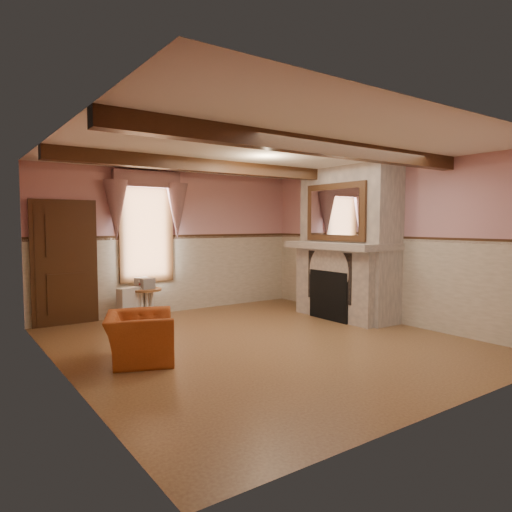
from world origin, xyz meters
TOP-DOWN VIEW (x-y plane):
  - floor at (0.00, 0.00)m, footprint 5.50×6.00m
  - ceiling at (0.00, 0.00)m, footprint 5.50×6.00m
  - wall_back at (0.00, 3.00)m, footprint 5.50×0.02m
  - wall_front at (0.00, -3.00)m, footprint 5.50×0.02m
  - wall_left at (-2.75, 0.00)m, footprint 0.02×6.00m
  - wall_right at (2.75, 0.00)m, footprint 0.02×6.00m
  - wainscot at (0.00, 0.00)m, footprint 5.50×6.00m
  - chair_rail at (0.00, 0.00)m, footprint 5.50×6.00m
  - firebox at (2.00, 0.60)m, footprint 0.20×0.95m
  - armchair at (-1.82, 0.16)m, footprint 1.12×1.18m
  - side_table at (-0.72, 2.70)m, footprint 0.64×0.64m
  - book_stack at (-0.74, 2.73)m, footprint 0.32×0.37m
  - radiator at (-0.95, 2.70)m, footprint 0.72×0.41m
  - bowl at (2.24, 0.64)m, footprint 0.37×0.37m
  - mantel_clock at (2.24, 1.40)m, footprint 0.14×0.24m
  - oil_lamp at (2.24, 1.01)m, footprint 0.11×0.11m
  - candle_red at (2.24, -0.21)m, footprint 0.06×0.06m
  - jar_yellow at (2.24, 0.42)m, footprint 0.06×0.06m
  - fireplace at (2.42, 0.60)m, footprint 0.85×2.00m
  - mantel at (2.24, 0.60)m, footprint 1.05×2.05m
  - overmantel_mirror at (2.06, 0.60)m, footprint 0.06×1.44m
  - door at (-2.10, 2.94)m, footprint 1.10×0.10m
  - window at (-0.60, 2.97)m, footprint 1.06×0.08m
  - window_drapes at (-0.60, 2.88)m, footprint 1.30×0.14m
  - ceiling_beam_front at (0.00, -1.20)m, footprint 5.50×0.18m
  - ceiling_beam_back at (0.00, 1.20)m, footprint 5.50×0.18m

SIDE VIEW (x-z plane):
  - floor at x=0.00m, z-range -0.01..0.01m
  - side_table at x=-0.72m, z-range 0.00..0.55m
  - radiator at x=-0.95m, z-range 0.00..0.60m
  - armchair at x=-1.82m, z-range 0.00..0.61m
  - firebox at x=2.00m, z-range 0.00..0.90m
  - book_stack at x=-0.74m, z-range 0.55..0.75m
  - wainscot at x=0.00m, z-range 0.00..1.50m
  - door at x=-2.10m, z-range 0.00..2.10m
  - mantel at x=2.24m, z-range 1.30..1.42m
  - wall_back at x=0.00m, z-range 0.00..2.80m
  - wall_front at x=0.00m, z-range 0.00..2.80m
  - wall_left at x=-2.75m, z-range 0.00..2.80m
  - wall_right at x=2.75m, z-range 0.00..2.80m
  - fireplace at x=2.42m, z-range 0.00..2.80m
  - bowl at x=2.24m, z-range 1.42..1.51m
  - jar_yellow at x=2.24m, z-range 1.42..1.54m
  - chair_rail at x=0.00m, z-range 1.46..1.54m
  - candle_red at x=2.24m, z-range 1.42..1.58m
  - mantel_clock at x=2.24m, z-range 1.42..1.62m
  - oil_lamp at x=2.24m, z-range 1.42..1.70m
  - window at x=-0.60m, z-range 0.64..2.66m
  - overmantel_mirror at x=2.06m, z-range 1.45..2.49m
  - window_drapes at x=-0.60m, z-range 1.55..2.95m
  - ceiling_beam_front at x=0.00m, z-range 2.60..2.80m
  - ceiling_beam_back at x=0.00m, z-range 2.60..2.80m
  - ceiling at x=0.00m, z-range 2.79..2.80m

